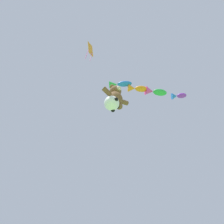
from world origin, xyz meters
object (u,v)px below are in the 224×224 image
(fish_kite_cobalt, at_px, (119,84))
(diamond_kite, at_px, (90,50))
(fish_kite_tangerine, at_px, (136,89))
(soccer_ball_kite, at_px, (112,103))
(fish_kite_violet, at_px, (178,96))
(fish_kite_emerald, at_px, (155,92))
(teddy_bear_kite, at_px, (116,96))

(fish_kite_cobalt, bearing_deg, diamond_kite, -162.07)
(fish_kite_cobalt, bearing_deg, fish_kite_tangerine, -26.94)
(soccer_ball_kite, relative_size, fish_kite_violet, 0.82)
(soccer_ball_kite, height_order, fish_kite_cobalt, fish_kite_cobalt)
(fish_kite_tangerine, xyz_separation_m, fish_kite_emerald, (1.68, -0.81, 0.01))
(fish_kite_emerald, bearing_deg, soccer_ball_kite, 168.17)
(soccer_ball_kite, distance_m, fish_kite_emerald, 6.53)
(fish_kite_cobalt, relative_size, diamond_kite, 0.74)
(teddy_bear_kite, height_order, fish_kite_violet, fish_kite_violet)
(fish_kite_cobalt, bearing_deg, teddy_bear_kite, -147.35)
(fish_kite_emerald, distance_m, fish_kite_violet, 2.44)
(teddy_bear_kite, distance_m, fish_kite_tangerine, 4.13)
(fish_kite_tangerine, height_order, fish_kite_violet, fish_kite_tangerine)
(teddy_bear_kite, height_order, fish_kite_cobalt, fish_kite_cobalt)
(fish_kite_cobalt, relative_size, fish_kite_violet, 1.42)
(fish_kite_tangerine, bearing_deg, fish_kite_cobalt, 153.06)
(fish_kite_violet, bearing_deg, fish_kite_cobalt, 153.65)
(fish_kite_cobalt, xyz_separation_m, fish_kite_tangerine, (1.54, -0.78, -0.30))
(soccer_ball_kite, bearing_deg, teddy_bear_kite, 4.72)
(fish_kite_tangerine, bearing_deg, fish_kite_violet, -26.12)
(fish_kite_cobalt, xyz_separation_m, fish_kite_violet, (5.40, -2.67, -0.36))
(fish_kite_tangerine, relative_size, diamond_kite, 0.71)
(fish_kite_violet, relative_size, diamond_kite, 0.52)
(fish_kite_emerald, height_order, fish_kite_violet, fish_kite_emerald)
(fish_kite_emerald, bearing_deg, diamond_kite, 177.84)
(soccer_ball_kite, bearing_deg, fish_kite_cobalt, 25.43)
(teddy_bear_kite, xyz_separation_m, fish_kite_cobalt, (0.95, 0.61, 3.60))
(fish_kite_emerald, relative_size, fish_kite_violet, 1.55)
(fish_kite_cobalt, relative_size, fish_kite_tangerine, 1.05)
(fish_kite_violet, height_order, diamond_kite, diamond_kite)
(diamond_kite, bearing_deg, fish_kite_tangerine, 5.46)
(soccer_ball_kite, bearing_deg, fish_kite_violet, -16.80)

